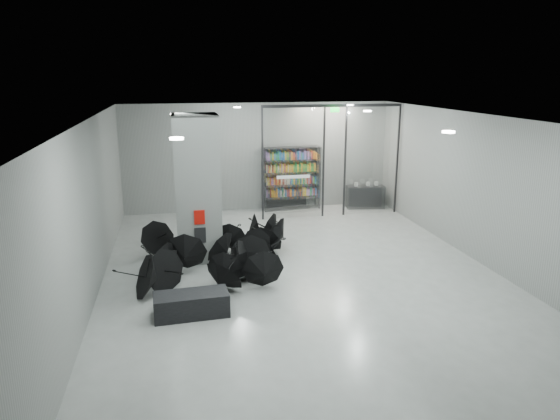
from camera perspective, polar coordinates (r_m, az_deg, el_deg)
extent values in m
plane|color=gray|center=(13.18, 2.61, -7.48)|extent=(14.00, 14.00, 0.00)
cube|color=slate|center=(12.23, 2.83, 10.12)|extent=(10.00, 14.00, 0.02)
cube|color=slate|center=(19.28, -2.42, 5.91)|extent=(10.00, 0.02, 4.00)
cube|color=slate|center=(6.43, 18.69, -13.98)|extent=(10.00, 0.02, 4.00)
cube|color=slate|center=(12.34, -20.40, -0.20)|extent=(0.02, 14.00, 4.00)
cube|color=slate|center=(14.59, 22.13, 1.87)|extent=(0.02, 14.00, 4.00)
cube|color=slate|center=(14.14, -9.19, 2.40)|extent=(1.20, 1.20, 4.00)
cube|color=#A50A07|center=(13.69, -8.95, -0.81)|extent=(0.28, 0.04, 0.38)
cube|color=black|center=(13.84, -8.87, -2.80)|extent=(0.30, 0.03, 0.42)
cube|color=#0CE533|center=(17.98, 6.12, 11.03)|extent=(0.30, 0.06, 0.15)
cube|color=silver|center=(18.02, 1.50, 5.28)|extent=(2.20, 0.02, 3.95)
cube|color=silver|center=(18.88, 10.15, 5.50)|extent=(2.00, 0.02, 3.95)
cube|color=black|center=(17.81, -1.96, 5.16)|extent=(0.06, 0.06, 4.00)
cube|color=black|center=(18.30, 4.88, 5.38)|extent=(0.06, 0.06, 4.00)
cube|color=black|center=(18.54, 7.26, 5.44)|extent=(0.06, 0.06, 4.00)
cube|color=black|center=(19.27, 12.93, 5.54)|extent=(0.06, 0.06, 4.00)
cube|color=black|center=(18.16, 5.94, 11.48)|extent=(5.00, 0.08, 0.10)
cube|color=black|center=(11.28, -9.84, -10.31)|extent=(1.61, 0.76, 0.51)
cube|color=black|center=(19.99, 9.45, 1.46)|extent=(1.50, 0.78, 0.86)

